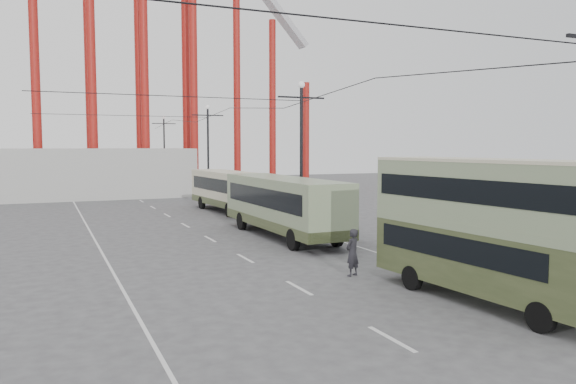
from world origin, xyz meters
name	(u,v)px	position (x,y,z in m)	size (l,w,h in m)	color
ground	(382,314)	(0.00, 0.00, 0.00)	(160.00, 160.00, 0.00)	#474749
road_markings	(196,230)	(-0.86, 19.70, 0.01)	(12.52, 120.00, 0.01)	silver
lamp_post_mid	(301,155)	(5.60, 18.00, 4.68)	(3.20, 0.44, 9.32)	black
lamp_post_far	(208,152)	(5.60, 40.00, 4.68)	(3.20, 0.44, 9.32)	black
lamp_post_distant	(164,150)	(5.60, 62.00, 4.68)	(3.20, 0.44, 9.32)	black
fairground_shed	(81,173)	(-6.00, 47.00, 2.50)	(22.00, 10.00, 5.00)	#ACABA6
double_decker_bus	(488,223)	(3.88, -0.31, 2.69)	(3.01, 9.11, 4.81)	#364123
single_decker_green	(283,204)	(3.08, 15.04, 1.93)	(2.93, 12.13, 3.42)	gray
single_decker_cream	(227,189)	(3.93, 28.42, 1.82)	(3.29, 10.52, 3.22)	beige
pedestrian	(352,253)	(1.77, 4.88, 0.96)	(0.70, 0.46, 1.92)	black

